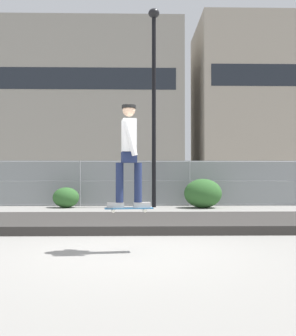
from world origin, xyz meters
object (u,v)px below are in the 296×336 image
parked_car_near (52,184)px  shrub_center (66,198)px  street_lamp (154,86)px  parked_car_mid (191,184)px  skateboard (129,209)px  skater (129,149)px  shrub_right (203,193)px

parked_car_near → shrub_center: (1.39, -3.89, -0.44)m
street_lamp → shrub_center: street_lamp is taller
street_lamp → parked_car_mid: bearing=63.2°
skateboard → shrub_center: size_ratio=0.80×
street_lamp → parked_car_mid: size_ratio=1.77×
skateboard → skater: size_ratio=0.47×
shrub_right → skateboard: bearing=-106.6°
skater → parked_car_mid: bearing=78.3°
skateboard → shrub_center: 9.36m
skater → street_lamp: 9.64m
street_lamp → skater: bearing=-94.6°
street_lamp → parked_car_near: size_ratio=1.75×
skateboard → skater: bearing=63.4°
shrub_center → shrub_right: bearing=-2.3°
skater → shrub_center: size_ratio=1.70×
shrub_center → street_lamp: bearing=2.5°
parked_car_mid → shrub_center: bearing=-143.2°
parked_car_mid → shrub_right: size_ratio=3.06×
skateboard → parked_car_near: 13.48m
parked_car_near → parked_car_mid: (6.74, 0.11, 0.00)m
skateboard → shrub_right: (2.61, 8.75, -0.17)m
skateboard → skater: (0.00, 0.00, 0.99)m
skateboard → parked_car_near: bearing=107.5°
skateboard → street_lamp: bearing=85.4°
skateboard → shrub_right: shrub_right is taller
skateboard → shrub_center: shrub_center is taller
skater → parked_car_near: skater is taller
shrub_right → shrub_center: bearing=177.7°
parked_car_near → shrub_right: size_ratio=3.09×
parked_car_near → shrub_right: parked_car_near is taller
skater → street_lamp: bearing=85.4°
parked_car_near → street_lamp: bearing=-37.9°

